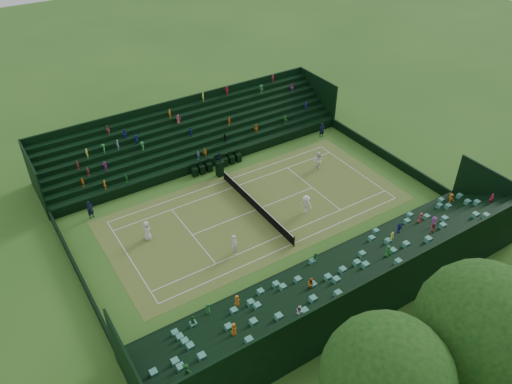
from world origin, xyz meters
TOP-DOWN VIEW (x-y plane):
  - ground at (0.00, 0.00)m, footprint 160.00×160.00m
  - court_surface at (0.00, 0.00)m, footprint 12.97×26.77m
  - perimeter_wall_north at (0.00, 15.88)m, footprint 17.17×0.20m
  - perimeter_wall_south at (0.00, -15.88)m, footprint 17.17×0.20m
  - perimeter_wall_east at (8.48, 0.00)m, footprint 0.20×31.77m
  - perimeter_wall_west at (-8.48, 0.00)m, footprint 0.20×31.77m
  - north_grandstand at (12.66, 0.00)m, footprint 6.60×32.00m
  - south_grandstand at (-12.66, 0.00)m, footprint 6.60×32.00m
  - tennis_net at (0.00, 0.00)m, footprint 11.67×0.10m
  - umpire_chair at (-6.61, -0.02)m, footprint 0.80×0.80m
  - courtside_chairs at (-7.90, 0.38)m, footprint 0.58×5.55m
  - player_near_west at (-1.54, -9.71)m, footprint 1.03×0.85m
  - player_near_east at (3.89, -4.53)m, footprint 0.73×0.50m
  - player_far_west at (-2.38, 8.88)m, footprint 1.13×1.02m
  - player_far_east at (2.67, 3.53)m, footprint 1.35×1.11m
  - line_judge_north at (-7.26, 13.31)m, footprint 0.55×0.69m
  - line_judge_south at (-6.90, -12.78)m, footprint 0.59×0.72m

SIDE VIEW (x-z plane):
  - ground at x=0.00m, z-range 0.00..0.00m
  - court_surface at x=0.00m, z-range 0.00..0.01m
  - courtside_chairs at x=-7.90m, z-range -0.15..1.11m
  - perimeter_wall_north at x=0.00m, z-range 0.00..1.00m
  - perimeter_wall_south at x=0.00m, z-range 0.00..1.00m
  - perimeter_wall_east at x=8.48m, z-range 0.00..1.00m
  - perimeter_wall_west at x=-8.48m, z-range 0.00..1.00m
  - tennis_net at x=0.00m, z-range 0.00..1.06m
  - line_judge_north at x=-7.26m, z-range 0.00..1.66m
  - line_judge_south at x=-6.90m, z-range 0.00..1.72m
  - player_near_west at x=-1.54m, z-range 0.00..1.81m
  - player_far_east at x=2.67m, z-range 0.00..1.82m
  - player_far_west at x=-2.38m, z-range 0.00..1.89m
  - player_near_east at x=3.89m, z-range 0.00..1.95m
  - umpire_chair at x=-6.61m, z-range -0.18..2.34m
  - north_grandstand at x=12.66m, z-range -0.90..4.00m
  - south_grandstand at x=-12.66m, z-range -0.90..4.00m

